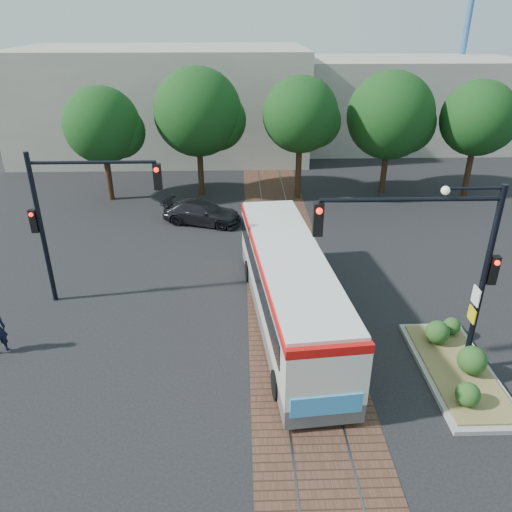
# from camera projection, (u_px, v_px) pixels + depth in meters

# --- Properties ---
(ground) EXTENTS (120.00, 120.00, 0.00)m
(ground) POSITION_uv_depth(u_px,v_px,m) (303.00, 357.00, 16.68)
(ground) COLOR black
(ground) RESTS_ON ground
(trackbed) EXTENTS (3.60, 40.00, 0.02)m
(trackbed) POSITION_uv_depth(u_px,v_px,m) (292.00, 296.00, 20.27)
(trackbed) COLOR brown
(trackbed) RESTS_ON ground
(tree_row) EXTENTS (26.40, 5.60, 7.67)m
(tree_row) POSITION_uv_depth(u_px,v_px,m) (295.00, 117.00, 29.32)
(tree_row) COLOR #382314
(tree_row) RESTS_ON ground
(warehouses) EXTENTS (40.00, 13.00, 8.00)m
(warehouses) POSITION_uv_depth(u_px,v_px,m) (258.00, 101.00, 40.80)
(warehouses) COLOR #ADA899
(warehouses) RESTS_ON ground
(crane) EXTENTS (8.00, 0.50, 18.00)m
(crane) POSITION_uv_depth(u_px,v_px,m) (471.00, 6.00, 42.92)
(crane) COLOR #3F72B2
(crane) RESTS_ON ground
(city_bus) EXTENTS (3.35, 11.01, 2.90)m
(city_bus) POSITION_uv_depth(u_px,v_px,m) (289.00, 284.00, 17.85)
(city_bus) COLOR #4D4D50
(city_bus) RESTS_ON ground
(traffic_island) EXTENTS (2.20, 5.20, 1.13)m
(traffic_island) POSITION_uv_depth(u_px,v_px,m) (457.00, 363.00, 15.87)
(traffic_island) COLOR gray
(traffic_island) RESTS_ON ground
(signal_pole_main) EXTENTS (5.49, 0.46, 6.00)m
(signal_pole_main) POSITION_uv_depth(u_px,v_px,m) (447.00, 254.00, 14.24)
(signal_pole_main) COLOR black
(signal_pole_main) RESTS_ON ground
(signal_pole_left) EXTENTS (4.99, 0.34, 6.00)m
(signal_pole_left) POSITION_uv_depth(u_px,v_px,m) (68.00, 209.00, 18.34)
(signal_pole_left) COLOR black
(signal_pole_left) RESTS_ON ground
(parked_car) EXTENTS (4.60, 2.92, 1.24)m
(parked_car) POSITION_uv_depth(u_px,v_px,m) (202.00, 212.00, 27.01)
(parked_car) COLOR black
(parked_car) RESTS_ON ground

